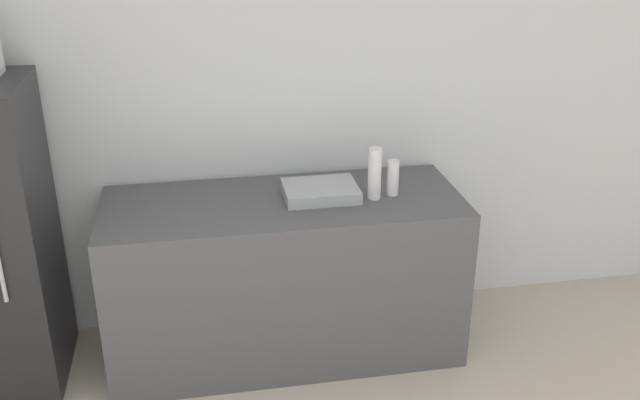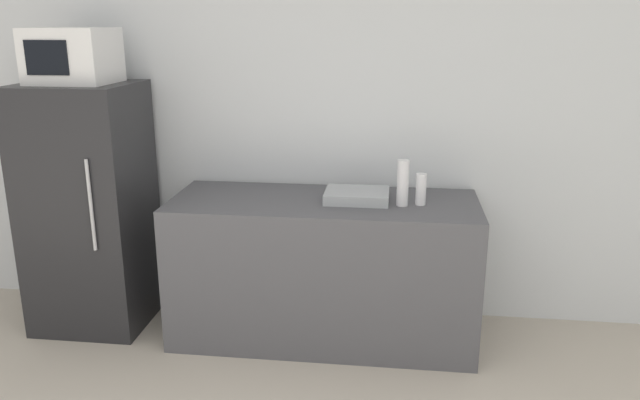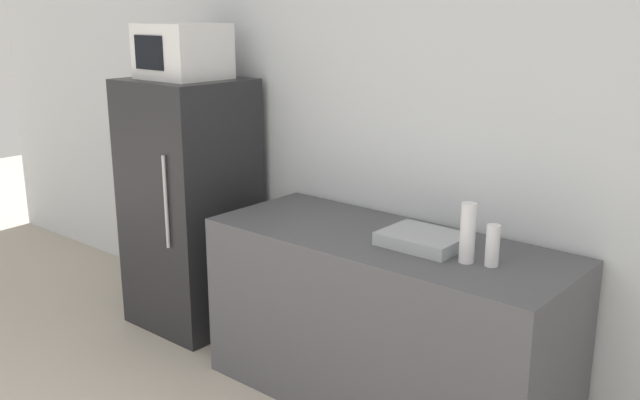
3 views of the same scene
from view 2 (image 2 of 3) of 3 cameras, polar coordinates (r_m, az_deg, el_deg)
The scene contains 7 objects.
wall_back at distance 3.96m, azimuth -2.35°, elevation 7.83°, with size 8.00×0.06×2.60m, color silver.
refrigerator at distance 4.11m, azimuth -20.35°, elevation -0.64°, with size 0.67×0.63×1.52m.
microwave at distance 3.95m, azimuth -21.67°, elevation 12.16°, with size 0.45×0.41×0.31m.
counter at distance 3.77m, azimuth 0.34°, elevation -6.31°, with size 1.79×0.70×0.86m, color #4C4C51.
sink_basin at distance 3.62m, azimuth 3.40°, elevation 0.40°, with size 0.37×0.29×0.06m, color #9EA3A8.
bottle_tall at distance 3.52m, azimuth 7.58°, elevation 1.56°, with size 0.07×0.07×0.26m, color silver.
bottle_short at distance 3.57m, azimuth 9.22°, elevation 0.98°, with size 0.06×0.06×0.18m, color silver.
Camera 2 is at (0.65, -0.94, 1.87)m, focal length 35.00 mm.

